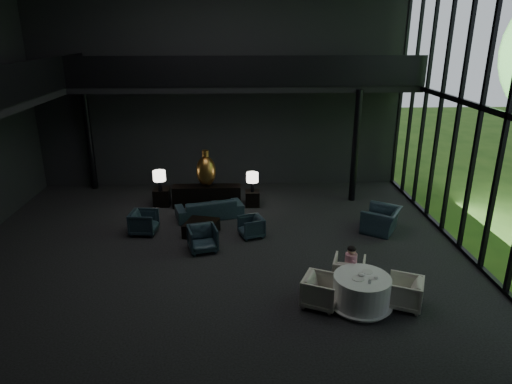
{
  "coord_description": "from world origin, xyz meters",
  "views": [
    {
      "loc": [
        0.68,
        -11.53,
        5.88
      ],
      "look_at": [
        1.15,
        0.5,
        1.6
      ],
      "focal_mm": 32.0,
      "sensor_mm": 36.0,
      "label": 1
    }
  ],
  "objects_px": {
    "table_lamp_right": "(252,178)",
    "lounge_armchair_south": "(203,237)",
    "child": "(351,258)",
    "side_table_right": "(252,198)",
    "lounge_armchair_west": "(144,221)",
    "table_lamp_left": "(159,177)",
    "side_table_left": "(162,197)",
    "dining_table": "(361,294)",
    "dining_chair_west": "(321,290)",
    "lounge_armchair_east": "(251,227)",
    "window_armchair": "(381,215)",
    "console": "(207,196)",
    "dining_chair_east": "(405,291)",
    "sofa": "(209,205)",
    "bronze_urn": "(206,171)",
    "dining_chair_north": "(349,270)",
    "coffee_table": "(201,228)"
  },
  "relations": [
    {
      "from": "table_lamp_right",
      "to": "lounge_armchair_south",
      "type": "bearing_deg",
      "value": -114.02
    },
    {
      "from": "child",
      "to": "side_table_right",
      "type": "bearing_deg",
      "value": -68.15
    },
    {
      "from": "lounge_armchair_west",
      "to": "table_lamp_left",
      "type": "bearing_deg",
      "value": 1.23
    },
    {
      "from": "side_table_left",
      "to": "dining_table",
      "type": "distance_m",
      "value": 8.49
    },
    {
      "from": "dining_chair_west",
      "to": "child",
      "type": "bearing_deg",
      "value": -21.98
    },
    {
      "from": "table_lamp_right",
      "to": "lounge_armchair_east",
      "type": "relative_size",
      "value": 1.13
    },
    {
      "from": "window_armchair",
      "to": "dining_chair_west",
      "type": "distance_m",
      "value": 4.68
    },
    {
      "from": "window_armchair",
      "to": "lounge_armchair_south",
      "type": "bearing_deg",
      "value": -46.69
    },
    {
      "from": "console",
      "to": "dining_chair_east",
      "type": "height_order",
      "value": "console"
    },
    {
      "from": "console",
      "to": "sofa",
      "type": "relative_size",
      "value": 1.04
    },
    {
      "from": "lounge_armchair_east",
      "to": "dining_chair_east",
      "type": "bearing_deg",
      "value": 22.37
    },
    {
      "from": "bronze_urn",
      "to": "window_armchair",
      "type": "height_order",
      "value": "bronze_urn"
    },
    {
      "from": "dining_chair_west",
      "to": "side_table_left",
      "type": "bearing_deg",
      "value": 59.8
    },
    {
      "from": "dining_chair_east",
      "to": "dining_table",
      "type": "bearing_deg",
      "value": -67.38
    },
    {
      "from": "bronze_urn",
      "to": "table_lamp_right",
      "type": "bearing_deg",
      "value": -3.63
    },
    {
      "from": "side_table_left",
      "to": "dining_table",
      "type": "bearing_deg",
      "value": -50.21
    },
    {
      "from": "bronze_urn",
      "to": "window_armchair",
      "type": "xyz_separation_m",
      "value": [
        5.49,
        -2.39,
        -0.75
      ]
    },
    {
      "from": "side_table_right",
      "to": "table_lamp_right",
      "type": "xyz_separation_m",
      "value": [
        0.0,
        -0.05,
        0.77
      ]
    },
    {
      "from": "sofa",
      "to": "dining_chair_east",
      "type": "bearing_deg",
      "value": 114.9
    },
    {
      "from": "table_lamp_left",
      "to": "dining_chair_north",
      "type": "bearing_deg",
      "value": -44.55
    },
    {
      "from": "coffee_table",
      "to": "dining_chair_north",
      "type": "bearing_deg",
      "value": -38.12
    },
    {
      "from": "side_table_left",
      "to": "dining_chair_east",
      "type": "height_order",
      "value": "dining_chair_east"
    },
    {
      "from": "bronze_urn",
      "to": "dining_table",
      "type": "distance_m",
      "value": 7.52
    },
    {
      "from": "console",
      "to": "side_table_right",
      "type": "relative_size",
      "value": 4.39
    },
    {
      "from": "window_armchair",
      "to": "coffee_table",
      "type": "distance_m",
      "value": 5.52
    },
    {
      "from": "coffee_table",
      "to": "dining_chair_west",
      "type": "distance_m",
      "value": 4.92
    },
    {
      "from": "dining_chair_north",
      "to": "child",
      "type": "height_order",
      "value": "child"
    },
    {
      "from": "bronze_urn",
      "to": "table_lamp_right",
      "type": "xyz_separation_m",
      "value": [
        1.6,
        -0.1,
        -0.26
      ]
    },
    {
      "from": "coffee_table",
      "to": "dining_chair_north",
      "type": "height_order",
      "value": "dining_chair_north"
    },
    {
      "from": "coffee_table",
      "to": "dining_chair_east",
      "type": "xyz_separation_m",
      "value": [
        4.83,
        -4.02,
        0.17
      ]
    },
    {
      "from": "lounge_armchair_east",
      "to": "child",
      "type": "xyz_separation_m",
      "value": [
        2.31,
        -2.91,
        0.45
      ]
    },
    {
      "from": "window_armchair",
      "to": "dining_chair_west",
      "type": "relative_size",
      "value": 1.56
    },
    {
      "from": "side_table_left",
      "to": "dining_chair_east",
      "type": "bearing_deg",
      "value": -45.6
    },
    {
      "from": "console",
      "to": "sofa",
      "type": "distance_m",
      "value": 1.04
    },
    {
      "from": "sofa",
      "to": "dining_chair_north",
      "type": "relative_size",
      "value": 3.09
    },
    {
      "from": "table_lamp_left",
      "to": "child",
      "type": "distance_m",
      "value": 7.65
    },
    {
      "from": "dining_table",
      "to": "lounge_armchair_east",
      "type": "bearing_deg",
      "value": 121.74
    },
    {
      "from": "table_lamp_right",
      "to": "dining_chair_west",
      "type": "bearing_deg",
      "value": -77.77
    },
    {
      "from": "sofa",
      "to": "coffee_table",
      "type": "bearing_deg",
      "value": 66.66
    },
    {
      "from": "lounge_armchair_west",
      "to": "window_armchair",
      "type": "distance_m",
      "value": 7.26
    },
    {
      "from": "table_lamp_left",
      "to": "lounge_armchair_east",
      "type": "relative_size",
      "value": 1.18
    },
    {
      "from": "side_table_right",
      "to": "coffee_table",
      "type": "xyz_separation_m",
      "value": [
        -1.63,
        -2.36,
        -0.07
      ]
    },
    {
      "from": "bronze_urn",
      "to": "side_table_left",
      "type": "height_order",
      "value": "bronze_urn"
    },
    {
      "from": "dining_table",
      "to": "dining_chair_east",
      "type": "bearing_deg",
      "value": -1.35
    },
    {
      "from": "lounge_armchair_south",
      "to": "table_lamp_right",
      "type": "bearing_deg",
      "value": 51.05
    },
    {
      "from": "lounge_armchair_east",
      "to": "dining_table",
      "type": "xyz_separation_m",
      "value": [
        2.35,
        -3.8,
        0.02
      ]
    },
    {
      "from": "lounge_armchair_west",
      "to": "coffee_table",
      "type": "relative_size",
      "value": 0.87
    },
    {
      "from": "console",
      "to": "lounge_armchair_west",
      "type": "height_order",
      "value": "lounge_armchair_west"
    },
    {
      "from": "side_table_left",
      "to": "sofa",
      "type": "relative_size",
      "value": 0.27
    },
    {
      "from": "dining_chair_east",
      "to": "child",
      "type": "bearing_deg",
      "value": -107.78
    }
  ]
}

